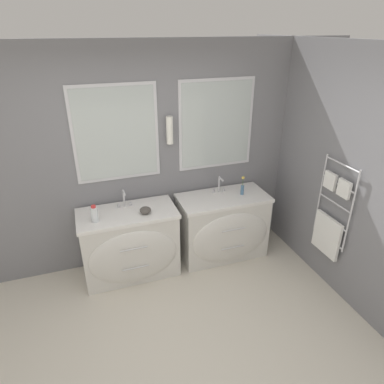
# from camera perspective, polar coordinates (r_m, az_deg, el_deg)

# --- Properties ---
(ground_plane) EXTENTS (16.00, 16.00, 0.00)m
(ground_plane) POSITION_cam_1_polar(r_m,az_deg,el_deg) (3.35, -1.60, -27.83)
(ground_plane) COLOR beige
(wall_back) EXTENTS (5.48, 0.16, 2.60)m
(wall_back) POSITION_cam_1_polar(r_m,az_deg,el_deg) (4.01, -9.50, 5.35)
(wall_back) COLOR slate
(wall_back) RESTS_ON ground_plane
(wall_right) EXTENTS (0.13, 3.68, 2.60)m
(wall_right) POSITION_cam_1_polar(r_m,az_deg,el_deg) (3.97, 22.51, 3.04)
(wall_right) COLOR slate
(wall_right) RESTS_ON ground_plane
(vanity_left) EXTENTS (1.11, 0.61, 0.83)m
(vanity_left) POSITION_cam_1_polar(r_m,az_deg,el_deg) (4.08, -10.25, -8.55)
(vanity_left) COLOR silver
(vanity_left) RESTS_ON ground_plane
(vanity_right) EXTENTS (1.11, 0.61, 0.83)m
(vanity_right) POSITION_cam_1_polar(r_m,az_deg,el_deg) (4.35, 5.23, -5.77)
(vanity_right) COLOR silver
(vanity_right) RESTS_ON ground_plane
(faucet_left) EXTENTS (0.17, 0.13, 0.21)m
(faucet_left) POSITION_cam_1_polar(r_m,az_deg,el_deg) (3.96, -11.24, -1.13)
(faucet_left) COLOR silver
(faucet_left) RESTS_ON vanity_left
(faucet_right) EXTENTS (0.17, 0.13, 0.21)m
(faucet_right) POSITION_cam_1_polar(r_m,az_deg,el_deg) (4.25, 4.60, 1.22)
(faucet_right) COLOR silver
(faucet_right) RESTS_ON vanity_right
(toiletry_bottle) EXTENTS (0.07, 0.07, 0.19)m
(toiletry_bottle) POSITION_cam_1_polar(r_m,az_deg,el_deg) (3.75, -15.95, -3.55)
(toiletry_bottle) COLOR silver
(toiletry_bottle) RESTS_ON vanity_left
(amenity_bowl) EXTENTS (0.13, 0.13, 0.08)m
(amenity_bowl) POSITION_cam_1_polar(r_m,az_deg,el_deg) (3.82, -7.78, -3.04)
(amenity_bowl) COLOR #4C4742
(amenity_bowl) RESTS_ON vanity_left
(flower_vase) EXTENTS (0.04, 0.04, 0.24)m
(flower_vase) POSITION_cam_1_polar(r_m,az_deg,el_deg) (4.22, 8.40, 0.75)
(flower_vase) COLOR teal
(flower_vase) RESTS_ON vanity_right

